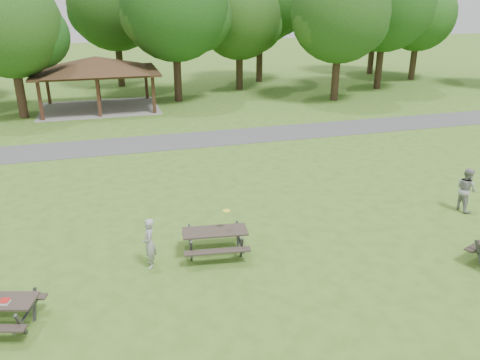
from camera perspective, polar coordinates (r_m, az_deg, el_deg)
name	(u,v)px	position (r m, az deg, el deg)	size (l,w,h in m)	color
ground	(245,270)	(14.36, 0.59, -10.89)	(160.00, 160.00, 0.00)	#406C1F
asphalt_path	(175,141)	(26.98, -7.97, 4.69)	(120.00, 3.20, 0.02)	#48484A
pavilion	(96,66)	(35.93, -17.18, 13.12)	(8.60, 7.01, 3.76)	#381D14
tree_row_d	(11,29)	(34.63, -26.15, 16.20)	(6.93, 6.60, 9.27)	#322016
tree_row_e	(176,10)	(37.09, -7.84, 19.85)	(8.40, 8.00, 11.02)	black
tree_row_f	(240,20)	(41.83, 0.04, 18.90)	(7.35, 7.00, 9.55)	black
tree_row_g	(341,16)	(38.00, 12.20, 18.93)	(7.77, 7.40, 10.25)	black
tree_row_h	(386,5)	(44.02, 17.41, 19.66)	(8.61, 8.20, 11.37)	black
tree_row_i	(420,17)	(50.31, 21.06, 18.07)	(7.14, 6.80, 9.52)	#322216
tree_deep_b	(116,7)	(44.69, -14.90, 19.74)	(8.40, 8.00, 11.13)	black
tree_deep_c	(261,0)	(46.03, 2.61, 21.10)	(8.82, 8.40, 11.90)	#322116
tree_deep_d	(377,4)	(52.92, 16.38, 19.91)	(8.40, 8.00, 11.27)	#302015
picnic_table_middle	(215,236)	(14.85, -3.06, -6.86)	(2.22, 1.87, 0.88)	#302923
frisbee_in_flight	(226,211)	(14.58, -1.66, -3.77)	(0.30, 0.30, 0.02)	#FFF528
frisbee_thrower	(149,243)	(14.41, -11.00, -7.57)	(0.57, 0.38, 1.57)	#A2A2A4
frisbee_catcher	(466,189)	(19.75, 25.84, -1.04)	(0.83, 0.65, 1.70)	gray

